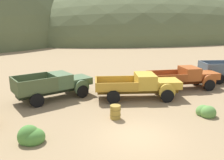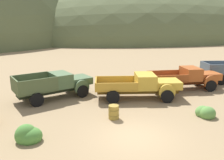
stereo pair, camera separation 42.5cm
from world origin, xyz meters
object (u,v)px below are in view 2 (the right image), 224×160
Objects in this scene: truck_weathered_green at (59,84)px; truck_faded_yellow at (144,85)px; oil_drum_foreground at (114,112)px; truck_oxide_orange at (189,78)px.

truck_weathered_green is 6.51m from truck_faded_yellow.
truck_faded_yellow is 7.94× the size of oil_drum_foreground.
truck_weathered_green is 5.95m from oil_drum_foreground.
truck_oxide_orange is at bearing 28.00° from truck_faded_yellow.
truck_faded_yellow is 4.95m from truck_oxide_orange.
truck_faded_yellow is at bearing 36.96° from oil_drum_foreground.
truck_oxide_orange is (10.81, -2.00, -0.02)m from truck_weathered_green.
truck_oxide_orange reaches higher than oil_drum_foreground.
oil_drum_foreground is at bearing -144.55° from truck_oxide_orange.
truck_oxide_orange is at bearing 22.09° from oil_drum_foreground.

